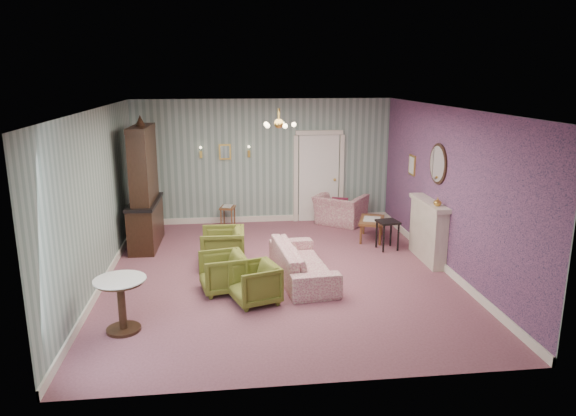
{
  "coord_description": "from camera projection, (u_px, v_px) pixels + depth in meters",
  "views": [
    {
      "loc": [
        -0.9,
        -8.86,
        3.45
      ],
      "look_at": [
        0.2,
        0.4,
        1.1
      ],
      "focal_mm": 33.3,
      "sensor_mm": 36.0,
      "label": 1
    }
  ],
  "objects": [
    {
      "name": "floor",
      "position": [
        280.0,
        274.0,
        9.48
      ],
      "size": [
        7.0,
        7.0,
        0.0
      ],
      "primitive_type": "plane",
      "color": "#8A5060",
      "rests_on": "ground"
    },
    {
      "name": "sconce_left",
      "position": [
        201.0,
        152.0,
        12.21
      ],
      "size": [
        0.16,
        0.12,
        0.3
      ],
      "primitive_type": null,
      "color": "gold",
      "rests_on": "wall_back"
    },
    {
      "name": "oval_mirror",
      "position": [
        438.0,
        164.0,
        9.76
      ],
      "size": [
        0.04,
        0.76,
        0.84
      ],
      "primitive_type": null,
      "color": "white",
      "rests_on": "wall_right"
    },
    {
      "name": "pedestal_table",
      "position": [
        122.0,
        305.0,
        7.29
      ],
      "size": [
        0.91,
        0.91,
        0.77
      ],
      "primitive_type": null,
      "rotation": [
        0.0,
        0.0,
        0.35
      ],
      "color": "black",
      "rests_on": "floor"
    },
    {
      "name": "door",
      "position": [
        319.0,
        176.0,
        12.7
      ],
      "size": [
        1.12,
        0.12,
        2.16
      ],
      "primitive_type": null,
      "color": "white",
      "rests_on": "floor"
    },
    {
      "name": "wall_right",
      "position": [
        447.0,
        190.0,
        9.47
      ],
      "size": [
        0.0,
        7.0,
        7.0
      ],
      "primitive_type": "plane",
      "rotation": [
        1.57,
        0.0,
        -1.57
      ],
      "color": "slate",
      "rests_on": "ground"
    },
    {
      "name": "gilt_mirror_back",
      "position": [
        225.0,
        152.0,
        12.3
      ],
      "size": [
        0.28,
        0.06,
        0.36
      ],
      "primitive_type": null,
      "color": "gold",
      "rests_on": "wall_back"
    },
    {
      "name": "coffee_table",
      "position": [
        372.0,
        229.0,
        11.39
      ],
      "size": [
        0.75,
        1.0,
        0.45
      ],
      "primitive_type": null,
      "rotation": [
        0.0,
        0.0,
        -0.33
      ],
      "color": "brown",
      "rests_on": "floor"
    },
    {
      "name": "olive_chair_c",
      "position": [
        223.0,
        246.0,
        9.76
      ],
      "size": [
        0.75,
        0.79,
        0.79
      ],
      "primitive_type": "imported",
      "rotation": [
        0.0,
        0.0,
        -1.6
      ],
      "color": "brown",
      "rests_on": "floor"
    },
    {
      "name": "nesting_table",
      "position": [
        228.0,
        216.0,
        12.3
      ],
      "size": [
        0.4,
        0.47,
        0.53
      ],
      "primitive_type": null,
      "rotation": [
        0.0,
        0.0,
        -0.22
      ],
      "color": "brown",
      "rests_on": "floor"
    },
    {
      "name": "ceiling",
      "position": [
        279.0,
        108.0,
        8.77
      ],
      "size": [
        7.0,
        7.0,
        0.0
      ],
      "primitive_type": "plane",
      "rotation": [
        3.14,
        0.0,
        0.0
      ],
      "color": "white",
      "rests_on": "ground"
    },
    {
      "name": "olive_chair_a",
      "position": [
        255.0,
        282.0,
        8.22
      ],
      "size": [
        0.8,
        0.83,
        0.69
      ],
      "primitive_type": "imported",
      "rotation": [
        0.0,
        0.0,
        -1.25
      ],
      "color": "brown",
      "rests_on": "floor"
    },
    {
      "name": "sofa_chintz",
      "position": [
        303.0,
        256.0,
        9.17
      ],
      "size": [
        0.79,
        2.11,
        0.81
      ],
      "primitive_type": "imported",
      "rotation": [
        0.0,
        0.0,
        1.66
      ],
      "color": "#9C3E5D",
      "rests_on": "floor"
    },
    {
      "name": "chandelier",
      "position": [
        279.0,
        125.0,
        8.84
      ],
      "size": [
        0.56,
        0.56,
        0.36
      ],
      "primitive_type": null,
      "color": "gold",
      "rests_on": "ceiling"
    },
    {
      "name": "dresser",
      "position": [
        143.0,
        184.0,
        10.72
      ],
      "size": [
        0.58,
        1.58,
        2.61
      ],
      "primitive_type": null,
      "rotation": [
        0.0,
        0.0,
        -0.03
      ],
      "color": "black",
      "rests_on": "floor"
    },
    {
      "name": "wall_left",
      "position": [
        98.0,
        199.0,
        8.78
      ],
      "size": [
        0.0,
        7.0,
        7.0
      ],
      "primitive_type": "plane",
      "rotation": [
        1.57,
        0.0,
        1.57
      ],
      "color": "slate",
      "rests_on": "ground"
    },
    {
      "name": "wall_right_floral",
      "position": [
        446.0,
        190.0,
        9.47
      ],
      "size": [
        0.0,
        7.0,
        7.0
      ],
      "primitive_type": "plane",
      "rotation": [
        1.57,
        0.0,
        -1.57
      ],
      "color": "#B05889",
      "rests_on": "ground"
    },
    {
      "name": "wall_back",
      "position": [
        264.0,
        162.0,
        12.5
      ],
      "size": [
        6.0,
        0.0,
        6.0
      ],
      "primitive_type": "plane",
      "rotation": [
        1.57,
        0.0,
        0.0
      ],
      "color": "slate",
      "rests_on": "ground"
    },
    {
      "name": "framed_print",
      "position": [
        412.0,
        165.0,
        11.12
      ],
      "size": [
        0.04,
        0.34,
        0.42
      ],
      "primitive_type": null,
      "color": "gold",
      "rests_on": "wall_right"
    },
    {
      "name": "mantel_vase",
      "position": [
        438.0,
        202.0,
        9.51
      ],
      "size": [
        0.15,
        0.15,
        0.15
      ],
      "primitive_type": "imported",
      "color": "gold",
      "rests_on": "fireplace"
    },
    {
      "name": "olive_chair_b",
      "position": [
        223.0,
        271.0,
        8.65
      ],
      "size": [
        0.76,
        0.79,
        0.71
      ],
      "primitive_type": "imported",
      "rotation": [
        0.0,
        0.0,
        -1.38
      ],
      "color": "brown",
      "rests_on": "floor"
    },
    {
      "name": "side_table_black",
      "position": [
        387.0,
        235.0,
        10.73
      ],
      "size": [
        0.46,
        0.46,
        0.6
      ],
      "primitive_type": null,
      "rotation": [
        0.0,
        0.0,
        0.17
      ],
      "color": "black",
      "rests_on": "floor"
    },
    {
      "name": "burgundy_cushion",
      "position": [
        340.0,
        206.0,
        12.37
      ],
      "size": [
        0.41,
        0.28,
        0.39
      ],
      "primitive_type": "cube",
      "rotation": [
        0.17,
        0.0,
        -0.35
      ],
      "color": "maroon",
      "rests_on": "wingback_chair"
    },
    {
      "name": "sconce_right",
      "position": [
        249.0,
        152.0,
        12.34
      ],
      "size": [
        0.16,
        0.12,
        0.3
      ],
      "primitive_type": null,
      "color": "gold",
      "rests_on": "wall_back"
    },
    {
      "name": "wingback_chair",
      "position": [
        340.0,
        205.0,
        12.52
      ],
      "size": [
        1.28,
        1.21,
        0.94
      ],
      "primitive_type": "imported",
      "rotation": [
        0.0,
        0.0,
        2.49
      ],
      "color": "#9C3E5D",
      "rests_on": "floor"
    },
    {
      "name": "wall_front",
      "position": [
        312.0,
        265.0,
        5.76
      ],
      "size": [
        6.0,
        0.0,
        6.0
      ],
      "primitive_type": "plane",
      "rotation": [
        -1.57,
        0.0,
        0.0
      ],
      "color": "slate",
      "rests_on": "ground"
    },
    {
      "name": "fireplace",
      "position": [
        428.0,
        231.0,
        10.05
      ],
      "size": [
        0.3,
        1.4,
        1.16
      ],
      "primitive_type": null,
      "color": "beige",
      "rests_on": "floor"
    }
  ]
}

